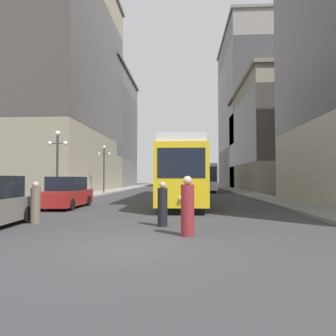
# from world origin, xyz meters

# --- Properties ---
(ground_plane) EXTENTS (200.00, 200.00, 0.00)m
(ground_plane) POSITION_xyz_m (0.00, 0.00, 0.00)
(ground_plane) COLOR #38383A
(sidewalk_left) EXTENTS (2.58, 120.00, 0.15)m
(sidewalk_left) POSITION_xyz_m (-8.17, 40.00, 0.07)
(sidewalk_left) COLOR gray
(sidewalk_left) RESTS_ON ground
(sidewalk_right) EXTENTS (2.58, 120.00, 0.15)m
(sidewalk_right) POSITION_xyz_m (8.17, 40.00, 0.07)
(sidewalk_right) COLOR gray
(sidewalk_right) RESTS_ON ground
(streetcar) EXTENTS (2.79, 13.58, 3.89)m
(streetcar) POSITION_xyz_m (1.11, 12.69, 2.10)
(streetcar) COLOR black
(streetcar) RESTS_ON ground
(transit_bus) EXTENTS (2.84, 11.90, 3.45)m
(transit_bus) POSITION_xyz_m (3.92, 31.60, 1.95)
(transit_bus) COLOR black
(transit_bus) RESTS_ON ground
(parked_car_left_mid) EXTENTS (1.92, 4.51, 1.82)m
(parked_car_left_mid) POSITION_xyz_m (-5.58, 9.42, 0.84)
(parked_car_left_mid) COLOR black
(parked_car_left_mid) RESTS_ON ground
(pedestrian_crossing_near) EXTENTS (0.36, 0.36, 1.61)m
(pedestrian_crossing_near) POSITION_xyz_m (-4.40, 3.53, 0.75)
(pedestrian_crossing_near) COLOR #6B5B4C
(pedestrian_crossing_near) RESTS_ON ground
(pedestrian_crossing_far) EXTENTS (0.40, 0.40, 1.80)m
(pedestrian_crossing_far) POSITION_xyz_m (1.43, 1.37, 0.84)
(pedestrian_crossing_far) COLOR maroon
(pedestrian_crossing_far) RESTS_ON ground
(pedestrian_on_sidewalk) EXTENTS (0.36, 0.36, 1.61)m
(pedestrian_on_sidewalk) POSITION_xyz_m (0.54, 3.11, 0.75)
(pedestrian_on_sidewalk) COLOR black
(pedestrian_on_sidewalk) RESTS_ON ground
(lamp_post_left_near) EXTENTS (1.41, 0.36, 4.89)m
(lamp_post_left_near) POSITION_xyz_m (-7.48, 12.40, 3.40)
(lamp_post_left_near) COLOR #333338
(lamp_post_left_near) RESTS_ON sidewalk_left
(lamp_post_left_far) EXTENTS (1.41, 0.36, 5.18)m
(lamp_post_left_far) POSITION_xyz_m (-7.48, 24.26, 3.57)
(lamp_post_left_far) COLOR #333338
(lamp_post_left_far) RESTS_ON sidewalk_left
(building_left_corner) EXTENTS (16.07, 24.24, 30.76)m
(building_left_corner) POSITION_xyz_m (-17.20, 31.07, 15.86)
(building_left_corner) COLOR gray
(building_left_corner) RESTS_ON ground
(building_left_midblock) EXTENTS (12.18, 20.73, 22.31)m
(building_left_midblock) POSITION_xyz_m (-15.25, 48.93, 11.48)
(building_left_midblock) COLOR slate
(building_left_midblock) RESTS_ON ground
(building_right_corner) EXTENTS (14.79, 20.50, 15.35)m
(building_right_corner) POSITION_xyz_m (16.55, 35.98, 7.87)
(building_right_corner) COLOR gray
(building_right_corner) RESTS_ON ground
(building_right_far) EXTENTS (14.36, 22.37, 30.60)m
(building_right_far) POSITION_xyz_m (16.34, 52.04, 15.78)
(building_right_far) COLOR gray
(building_right_far) RESTS_ON ground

